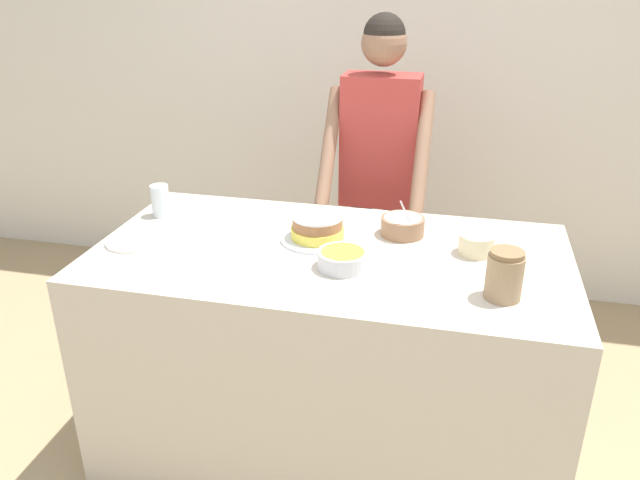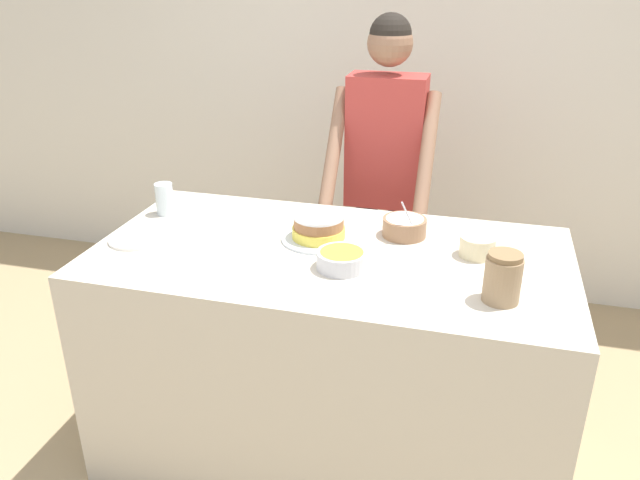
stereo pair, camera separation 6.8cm
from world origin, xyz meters
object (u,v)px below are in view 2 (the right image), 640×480
at_px(frosting_bowl_orange, 342,259).
at_px(frosting_bowl_white, 404,226).
at_px(drinking_glass, 165,199).
at_px(cake, 319,229).
at_px(person_baker, 385,158).
at_px(frosting_bowl_pink, 478,245).
at_px(stoneware_jar, 503,278).
at_px(ceramic_plate, 137,239).

relative_size(frosting_bowl_orange, frosting_bowl_white, 1.04).
bearing_deg(drinking_glass, cake, -7.44).
xyz_separation_m(person_baker, frosting_bowl_white, (0.19, -0.60, -0.09)).
height_order(frosting_bowl_pink, stoneware_jar, stoneware_jar).
xyz_separation_m(cake, frosting_bowl_white, (0.32, 0.12, -0.00)).
bearing_deg(frosting_bowl_orange, frosting_bowl_pink, 26.35).
xyz_separation_m(person_baker, frosting_bowl_orange, (0.01, -0.95, -0.10)).
bearing_deg(drinking_glass, stoneware_jar, -16.20).
height_order(person_baker, cake, person_baker).
xyz_separation_m(drinking_glass, stoneware_jar, (1.41, -0.41, 0.01)).
height_order(frosting_bowl_white, ceramic_plate, frosting_bowl_white).
bearing_deg(drinking_glass, person_baker, 36.77).
bearing_deg(cake, ceramic_plate, -164.37).
relative_size(person_baker, drinking_glass, 12.64).
bearing_deg(frosting_bowl_orange, stoneware_jar, -9.82).
height_order(ceramic_plate, stoneware_jar, stoneware_jar).
bearing_deg(cake, frosting_bowl_orange, -56.78).
xyz_separation_m(cake, frosting_bowl_orange, (0.14, -0.22, -0.01)).
bearing_deg(person_baker, frosting_bowl_pink, -56.65).
distance_m(person_baker, frosting_bowl_pink, 0.87).
xyz_separation_m(frosting_bowl_pink, drinking_glass, (-1.32, 0.08, 0.03)).
xyz_separation_m(cake, stoneware_jar, (0.70, -0.32, 0.04)).
bearing_deg(stoneware_jar, frosting_bowl_pink, 104.79).
distance_m(ceramic_plate, stoneware_jar, 1.39).
xyz_separation_m(frosting_bowl_white, drinking_glass, (-1.04, -0.03, 0.03)).
height_order(person_baker, frosting_bowl_pink, person_baker).
distance_m(cake, drinking_glass, 0.72).
relative_size(frosting_bowl_orange, stoneware_jar, 1.07).
bearing_deg(person_baker, stoneware_jar, -61.83).
bearing_deg(frosting_bowl_pink, person_baker, 123.35).
xyz_separation_m(ceramic_plate, stoneware_jar, (1.39, -0.12, 0.08)).
height_order(frosting_bowl_pink, ceramic_plate, frosting_bowl_pink).
bearing_deg(frosting_bowl_white, frosting_bowl_orange, -116.99).
bearing_deg(stoneware_jar, drinking_glass, 163.80).
relative_size(ceramic_plate, stoneware_jar, 1.29).
relative_size(cake, frosting_bowl_white, 1.70).
height_order(cake, frosting_bowl_white, frosting_bowl_white).
bearing_deg(stoneware_jar, ceramic_plate, 174.93).
xyz_separation_m(person_baker, stoneware_jar, (0.56, -1.05, -0.05)).
distance_m(person_baker, stoneware_jar, 1.19).
height_order(cake, frosting_bowl_orange, cake).
xyz_separation_m(frosting_bowl_white, stoneware_jar, (0.37, -0.44, 0.04)).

